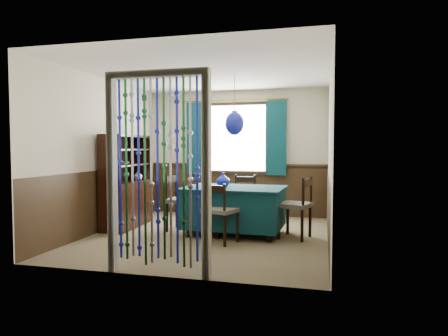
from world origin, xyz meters
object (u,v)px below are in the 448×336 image
(dining_table, at_px, (234,207))
(chair_far, at_px, (243,199))
(chair_left, at_px, (180,201))
(sideboard, at_px, (126,194))
(bowl_shelf, at_px, (123,163))
(chair_near, at_px, (220,211))
(pendant_lamp, at_px, (234,123))
(vase_table, at_px, (223,180))
(vase_sideboard, at_px, (138,175))
(chair_right, at_px, (297,206))

(dining_table, height_order, chair_far, chair_far)
(chair_far, relative_size, chair_left, 0.95)
(sideboard, distance_m, bowl_shelf, 0.59)
(chair_near, distance_m, chair_far, 1.35)
(chair_far, height_order, chair_left, chair_left)
(sideboard, bearing_deg, pendant_lamp, -5.38)
(dining_table, relative_size, vase_table, 7.57)
(sideboard, height_order, pendant_lamp, pendant_lamp)
(dining_table, distance_m, chair_left, 0.94)
(sideboard, xyz_separation_m, vase_table, (1.74, -0.11, 0.29))
(chair_near, xyz_separation_m, vase_sideboard, (-1.80, 1.08, 0.41))
(chair_left, distance_m, sideboard, 1.00)
(pendant_lamp, bearing_deg, vase_table, 179.51)
(dining_table, relative_size, chair_near, 1.83)
(dining_table, bearing_deg, chair_near, -93.94)
(bowl_shelf, xyz_separation_m, vase_sideboard, (0.00, 0.54, -0.23))
(sideboard, bearing_deg, dining_table, -5.38)
(chair_right, xyz_separation_m, sideboard, (-2.90, 0.17, 0.06))
(chair_left, relative_size, chair_right, 0.99)
(chair_right, xyz_separation_m, vase_table, (-1.16, 0.06, 0.36))
(vase_table, relative_size, vase_sideboard, 1.19)
(pendant_lamp, bearing_deg, vase_sideboard, 166.75)
(chair_near, height_order, sideboard, sideboard)
(chair_left, relative_size, vase_table, 4.39)
(vase_table, relative_size, bowl_shelf, 1.02)
(bowl_shelf, bearing_deg, sideboard, 105.76)
(dining_table, xyz_separation_m, chair_far, (-0.01, 0.72, 0.03))
(chair_left, distance_m, bowl_shelf, 1.13)
(chair_far, bearing_deg, sideboard, 23.72)
(pendant_lamp, distance_m, vase_table, 0.91)
(pendant_lamp, xyz_separation_m, bowl_shelf, (-1.87, -0.10, -0.63))
(chair_right, bearing_deg, vase_table, 102.56)
(chair_far, xyz_separation_m, chair_left, (-0.92, -0.65, 0.02))
(pendant_lamp, distance_m, vase_sideboard, 2.10)
(sideboard, relative_size, vase_sideboard, 8.93)
(chair_right, bearing_deg, vase_sideboard, 95.49)
(chair_left, xyz_separation_m, vase_sideboard, (-0.94, 0.37, 0.39))
(dining_table, bearing_deg, chair_left, 178.44)
(chair_far, distance_m, bowl_shelf, 2.13)
(chair_near, xyz_separation_m, chair_far, (0.06, 1.35, 0.00))
(vase_table, bearing_deg, sideboard, 176.38)
(pendant_lamp, height_order, vase_sideboard, pendant_lamp)
(dining_table, distance_m, chair_far, 0.72)
(chair_right, xyz_separation_m, pendant_lamp, (-0.97, 0.06, 1.25))
(chair_near, distance_m, vase_table, 0.75)
(chair_near, distance_m, sideboard, 2.00)
(dining_table, bearing_deg, bowl_shelf, -174.43)
(chair_far, bearing_deg, chair_right, 148.01)
(dining_table, relative_size, chair_left, 1.72)
(chair_right, bearing_deg, chair_left, 101.72)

